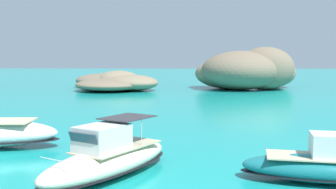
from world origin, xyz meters
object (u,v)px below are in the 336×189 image
motorboat_teal (326,166)px  islet_small (115,82)px  motorboat_cream (108,159)px  islet_large (247,70)px

motorboat_teal → islet_small: bearing=109.7°
motorboat_cream → motorboat_teal: bearing=-2.6°
motorboat_cream → motorboat_teal: 9.29m
islet_large → motorboat_teal: bearing=-95.1°
islet_large → islet_small: (-22.49, -1.35, -1.94)m
islet_small → motorboat_cream: (8.64, -49.54, -0.48)m
motorboat_cream → motorboat_teal: size_ratio=1.10×
motorboat_cream → islet_small: bearing=99.9°
islet_small → motorboat_teal: (17.92, -49.95, -0.57)m
islet_large → islet_small: size_ratio=1.02×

